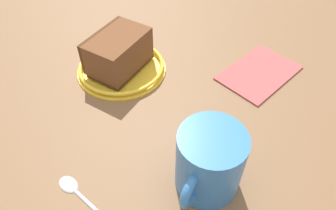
{
  "coord_description": "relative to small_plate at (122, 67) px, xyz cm",
  "views": [
    {
      "loc": [
        37.78,
        -9.96,
        35.93
      ],
      "look_at": [
        8.2,
        0.0,
        3.0
      ],
      "focal_mm": 33.36,
      "sensor_mm": 36.0,
      "label": 1
    }
  ],
  "objects": [
    {
      "name": "cake_slice",
      "position": [
        -0.21,
        -0.18,
        3.18
      ],
      "size": [
        12.32,
        12.74,
        6.22
      ],
      "color": "#472814",
      "rests_on": "small_plate"
    },
    {
      "name": "teaspoon",
      "position": [
        21.71,
        -10.47,
        -0.33
      ],
      "size": [
        11.25,
        7.48,
        0.8
      ],
      "color": "silver",
      "rests_on": "ground_plane"
    },
    {
      "name": "folded_napkin",
      "position": [
        8.57,
        22.61,
        -0.38
      ],
      "size": [
        14.24,
        16.5,
        0.6
      ],
      "primitive_type": "cube",
      "rotation": [
        0.0,
        0.0,
        0.44
      ],
      "color": "#B24C4C",
      "rests_on": "ground_plane"
    },
    {
      "name": "tea_mug",
      "position": [
        25.19,
        5.24,
        3.93
      ],
      "size": [
        8.58,
        9.44,
        9.01
      ],
      "color": "#3372BF",
      "rests_on": "ground_plane"
    },
    {
      "name": "small_plate",
      "position": [
        0.0,
        0.0,
        0.0
      ],
      "size": [
        15.55,
        15.55,
        1.39
      ],
      "color": "yellow",
      "rests_on": "ground_plane"
    },
    {
      "name": "ground_plane",
      "position": [
        5.2,
        4.11,
        -2.66
      ],
      "size": [
        141.47,
        141.47,
        3.96
      ],
      "primitive_type": "cube",
      "color": "brown"
    }
  ]
}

